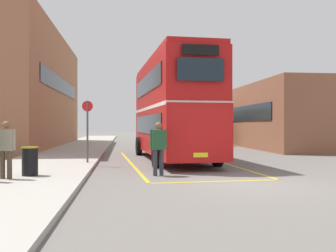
{
  "coord_description": "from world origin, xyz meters",
  "views": [
    {
      "loc": [
        -3.33,
        -10.57,
        1.67
      ],
      "look_at": [
        -1.06,
        9.7,
        1.62
      ],
      "focal_mm": 41.64,
      "sensor_mm": 36.0,
      "label": 1
    }
  ],
  "objects": [
    {
      "name": "bay_marking_yellow",
      "position": [
        -1.01,
        5.99,
        0.0
      ],
      "size": [
        4.99,
        12.73,
        0.01
      ],
      "color": "gold",
      "rests_on": "ground"
    },
    {
      "name": "brick_building_left",
      "position": [
        -10.71,
        19.74,
        4.25
      ],
      "size": [
        5.29,
        20.24,
        8.5
      ],
      "color": "#9E6647",
      "rests_on": "ground"
    },
    {
      "name": "double_decker_bus",
      "position": [
        -1.08,
        7.91,
        2.51
      ],
      "size": [
        3.28,
        10.59,
        4.75
      ],
      "color": "black",
      "rests_on": "ground"
    },
    {
      "name": "depot_building_right",
      "position": [
        9.32,
        17.5,
        2.3
      ],
      "size": [
        7.7,
        14.52,
        4.6
      ],
      "color": "brown",
      "rests_on": "ground"
    },
    {
      "name": "litter_bin",
      "position": [
        -6.17,
        1.58,
        0.58
      ],
      "size": [
        0.5,
        0.5,
        0.87
      ],
      "color": "black",
      "rests_on": "sidewalk_left"
    },
    {
      "name": "pedestrian_boarding",
      "position": [
        -2.22,
        2.19,
        1.03
      ],
      "size": [
        0.56,
        0.38,
        1.77
      ],
      "color": "#2D2D38",
      "rests_on": "ground"
    },
    {
      "name": "bus_stop_sign",
      "position": [
        -4.83,
        5.57,
        1.66
      ],
      "size": [
        0.44,
        0.08,
        2.52
      ],
      "color": "#4C4C51",
      "rests_on": "sidewalk_left"
    },
    {
      "name": "single_deck_bus",
      "position": [
        2.89,
        23.56,
        1.64
      ],
      "size": [
        2.91,
        8.79,
        3.02
      ],
      "color": "black",
      "rests_on": "ground"
    },
    {
      "name": "sidewalk_left",
      "position": [
        -6.5,
        16.8,
        0.07
      ],
      "size": [
        4.0,
        57.6,
        0.14
      ],
      "primitive_type": "cube",
      "color": "#A39E93",
      "rests_on": "ground"
    },
    {
      "name": "ground_plane",
      "position": [
        0.0,
        14.4,
        0.0
      ],
      "size": [
        135.6,
        135.6,
        0.0
      ],
      "primitive_type": "plane",
      "color": "#66605B"
    },
    {
      "name": "pedestrian_waiting_far",
      "position": [
        -6.68,
        0.95,
        1.09
      ],
      "size": [
        0.54,
        0.32,
        1.64
      ],
      "color": "#473828",
      "rests_on": "sidewalk_left"
    }
  ]
}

